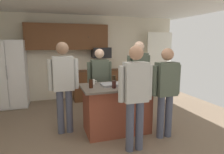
% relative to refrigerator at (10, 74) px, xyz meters
% --- Properties ---
extents(floor, '(7.04, 7.04, 0.00)m').
position_rel_refrigerator_xyz_m(floor, '(2.00, -2.38, -0.91)').
color(floor, '#7F6B56').
rests_on(floor, ground).
extents(back_wall, '(6.40, 0.10, 2.60)m').
position_rel_refrigerator_xyz_m(back_wall, '(2.00, 0.42, 0.39)').
color(back_wall, beige).
rests_on(back_wall, ground).
extents(french_door_window_panel, '(0.90, 0.06, 2.00)m').
position_rel_refrigerator_xyz_m(french_door_window_panel, '(4.60, 0.02, 0.19)').
color(french_door_window_panel, white).
rests_on(french_door_window_panel, ground).
extents(cabinet_run_upper, '(2.40, 0.38, 0.75)m').
position_rel_refrigerator_xyz_m(cabinet_run_upper, '(1.60, 0.22, 1.01)').
color(cabinet_run_upper, brown).
extents(cabinet_run_lower, '(1.80, 0.63, 0.90)m').
position_rel_refrigerator_xyz_m(cabinet_run_lower, '(2.60, 0.10, -0.46)').
color(cabinet_run_lower, brown).
rests_on(cabinet_run_lower, ground).
extents(refrigerator, '(0.86, 0.76, 1.83)m').
position_rel_refrigerator_xyz_m(refrigerator, '(0.00, 0.00, 0.00)').
color(refrigerator, white).
rests_on(refrigerator, ground).
extents(microwave_over_range, '(0.56, 0.40, 0.32)m').
position_rel_refrigerator_xyz_m(microwave_over_range, '(2.60, 0.12, 0.54)').
color(microwave_over_range, black).
extents(kitchen_island, '(1.36, 0.84, 0.93)m').
position_rel_refrigerator_xyz_m(kitchen_island, '(2.27, -2.33, -0.44)').
color(kitchen_island, brown).
rests_on(kitchen_island, ground).
extents(person_guest_by_door, '(0.57, 0.22, 1.66)m').
position_rel_refrigerator_xyz_m(person_guest_by_door, '(3.03, -2.85, 0.04)').
color(person_guest_by_door, '#4C5166').
rests_on(person_guest_by_door, ground).
extents(person_guest_right, '(0.57, 0.24, 1.79)m').
position_rel_refrigerator_xyz_m(person_guest_right, '(2.99, -1.78, 0.13)').
color(person_guest_right, '#232D4C').
rests_on(person_guest_right, ground).
extents(person_host_foreground, '(0.57, 0.23, 1.77)m').
position_rel_refrigerator_xyz_m(person_host_foreground, '(1.28, -2.10, 0.11)').
color(person_host_foreground, '#4C5166').
rests_on(person_host_foreground, ground).
extents(person_guest_left, '(0.57, 0.22, 1.62)m').
position_rel_refrigerator_xyz_m(person_guest_left, '(2.12, -1.57, 0.02)').
color(person_guest_left, '#232D4C').
rests_on(person_guest_left, ground).
extents(person_elder_center, '(0.57, 0.23, 1.71)m').
position_rel_refrigerator_xyz_m(person_elder_center, '(2.31, -3.11, 0.08)').
color(person_elder_center, '#4C5166').
rests_on(person_elder_center, ground).
extents(glass_pilsner, '(0.07, 0.07, 0.16)m').
position_rel_refrigerator_xyz_m(glass_pilsner, '(2.48, -2.26, 0.10)').
color(glass_pilsner, black).
rests_on(glass_pilsner, kitchen_island).
extents(glass_dark_ale, '(0.07, 0.07, 0.16)m').
position_rel_refrigerator_xyz_m(glass_dark_ale, '(1.75, -2.40, 0.10)').
color(glass_dark_ale, black).
rests_on(glass_dark_ale, kitchen_island).
extents(glass_short_whisky, '(0.07, 0.07, 0.15)m').
position_rel_refrigerator_xyz_m(glass_short_whisky, '(2.65, -2.43, 0.10)').
color(glass_short_whisky, black).
rests_on(glass_short_whisky, kitchen_island).
extents(tumbler_amber, '(0.08, 0.08, 0.14)m').
position_rel_refrigerator_xyz_m(tumbler_amber, '(2.14, -2.54, 0.09)').
color(tumbler_amber, black).
rests_on(tumbler_amber, kitchen_island).
extents(mug_ceramic_white, '(0.13, 0.08, 0.10)m').
position_rel_refrigerator_xyz_m(mug_ceramic_white, '(2.56, -2.55, 0.07)').
color(mug_ceramic_white, '#4C6B99').
rests_on(mug_ceramic_white, kitchen_island).
extents(mug_blue_stoneware, '(0.13, 0.09, 0.10)m').
position_rel_refrigerator_xyz_m(mug_blue_stoneware, '(1.84, -2.13, 0.07)').
color(mug_blue_stoneware, white).
rests_on(mug_blue_stoneware, kitchen_island).
extents(glass_stout_tall, '(0.07, 0.07, 0.15)m').
position_rel_refrigerator_xyz_m(glass_stout_tall, '(2.29, -2.10, 0.10)').
color(glass_stout_tall, black).
rests_on(glass_stout_tall, kitchen_island).
extents(serving_tray, '(0.44, 0.30, 0.04)m').
position_rel_refrigerator_xyz_m(serving_tray, '(2.19, -2.33, 0.04)').
color(serving_tray, '#B7B7BC').
rests_on(serving_tray, kitchen_island).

